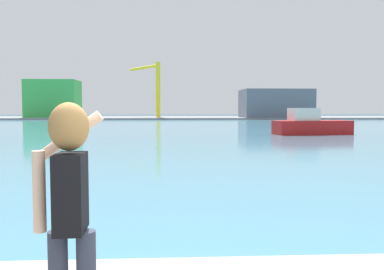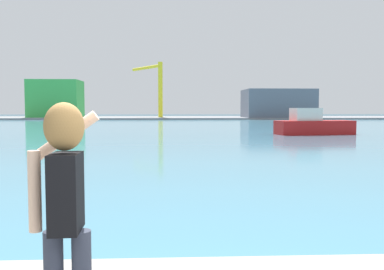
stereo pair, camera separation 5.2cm
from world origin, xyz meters
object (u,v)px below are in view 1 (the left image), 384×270
warehouse_left (53,99)px  warehouse_right (275,104)px  boat_moored (311,125)px  person_photographer (69,197)px  port_crane (153,82)px

warehouse_left → warehouse_right: (49.23, -3.43, -1.06)m
boat_moored → warehouse_right: 55.38m
person_photographer → boat_moored: bearing=-24.4°
boat_moored → port_crane: bearing=97.2°
person_photographer → warehouse_left: (-25.18, 90.80, 2.77)m
person_photographer → port_crane: port_crane is taller
boat_moored → port_crane: port_crane is taller
warehouse_left → port_crane: size_ratio=0.89×
boat_moored → warehouse_left: size_ratio=0.65×
boat_moored → port_crane: (-16.23, 57.82, 7.39)m
boat_moored → warehouse_left: (-38.44, 57.69, 3.60)m
person_photographer → port_crane: bearing=-0.7°
warehouse_left → port_crane: port_crane is taller
person_photographer → warehouse_right: bearing=-17.9°
warehouse_right → port_crane: size_ratio=1.20×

